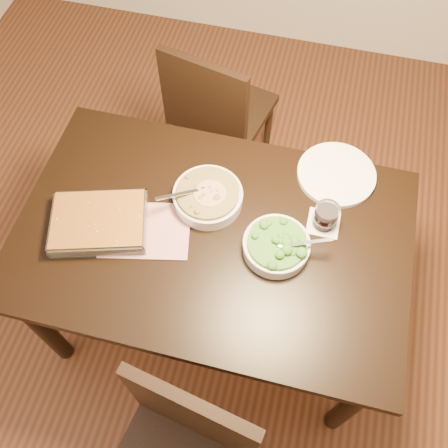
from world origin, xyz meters
name	(u,v)px	position (x,y,z in m)	size (l,w,h in m)	color
ground	(215,309)	(0.00, 0.00, 0.00)	(4.00, 4.00, 0.00)	#472114
table	(213,247)	(0.00, 0.00, 0.65)	(1.40, 0.90, 0.75)	black
magazine_a	(146,230)	(-0.23, -0.04, 0.75)	(0.31, 0.23, 0.01)	#A12E41
coaster	(323,223)	(0.38, 0.14, 0.75)	(0.11, 0.11, 0.00)	white
stew_bowl	(208,196)	(-0.05, 0.13, 0.79)	(0.26, 0.26, 0.10)	white
broccoli_bowl	(276,245)	(0.23, -0.01, 0.78)	(0.26, 0.23, 0.09)	white
baking_dish	(99,223)	(-0.39, -0.07, 0.78)	(0.39, 0.33, 0.06)	silver
wine_tumbler	(326,216)	(0.38, 0.14, 0.80)	(0.09, 0.09, 0.10)	black
dinner_plate	(336,174)	(0.39, 0.36, 0.76)	(0.30, 0.30, 0.02)	white
chair_far	(216,112)	(-0.19, 0.78, 0.50)	(0.50, 0.50, 0.89)	black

